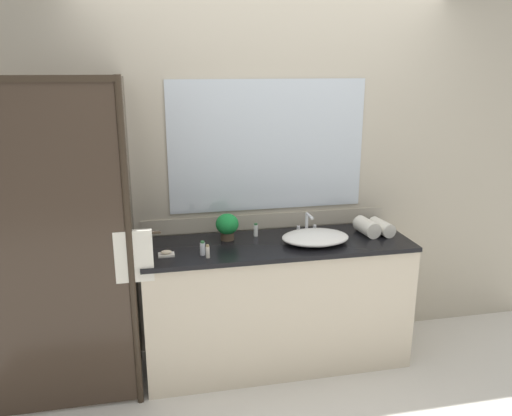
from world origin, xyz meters
TOP-DOWN VIEW (x-y plane):
  - ground_plane at (0.00, 0.00)m, footprint 8.00×8.00m
  - wall_back_with_mirror at (0.00, 0.34)m, footprint 4.40×0.06m
  - vanity_cabinet at (0.00, 0.01)m, footprint 1.80×0.58m
  - shower_enclosure at (-1.28, -0.19)m, footprint 1.20×0.59m
  - sink_basin at (0.25, -0.05)m, footprint 0.45×0.34m
  - faucet at (0.25, 0.14)m, footprint 0.17×0.14m
  - potted_plant at (-0.32, 0.13)m, footprint 0.16×0.16m
  - soap_dish at (-0.74, -0.09)m, footprint 0.10×0.07m
  - amenity_bottle_body_wash at (-0.52, -0.12)m, footprint 0.03×0.03m
  - amenity_bottle_lotion at (-0.12, 0.16)m, footprint 0.03×0.03m
  - amenity_bottle_shampoo at (-0.49, -0.18)m, footprint 0.02×0.02m
  - rolled_towel_near_edge at (0.76, 0.03)m, footprint 0.12×0.22m
  - rolled_towel_middle at (0.65, 0.03)m, footprint 0.13×0.22m

SIDE VIEW (x-z plane):
  - ground_plane at x=0.00m, z-range 0.00..0.00m
  - vanity_cabinet at x=0.00m, z-range 0.00..0.90m
  - soap_dish at x=-0.74m, z-range 0.90..0.93m
  - sink_basin at x=0.25m, z-range 0.90..0.97m
  - amenity_bottle_shampoo at x=-0.49m, z-range 0.90..0.98m
  - amenity_bottle_body_wash at x=-0.52m, z-range 0.90..0.99m
  - amenity_bottle_lotion at x=-0.12m, z-range 0.90..0.99m
  - rolled_towel_near_edge at x=0.76m, z-range 0.90..1.00m
  - faucet at x=0.25m, z-range 0.87..1.03m
  - rolled_towel_middle at x=0.65m, z-range 0.90..1.01m
  - potted_plant at x=-0.32m, z-range 0.91..1.09m
  - shower_enclosure at x=-1.28m, z-range 0.03..2.03m
  - wall_back_with_mirror at x=0.00m, z-range 0.00..2.60m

